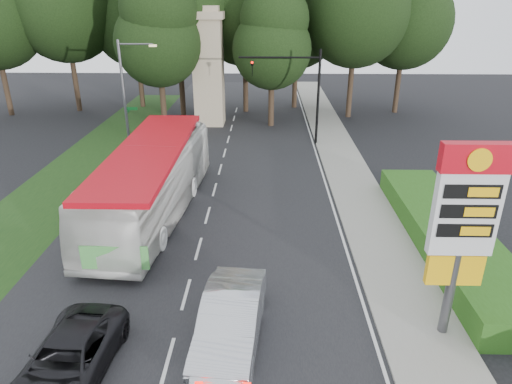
{
  "coord_description": "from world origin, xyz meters",
  "views": [
    {
      "loc": [
        3.07,
        -10.7,
        10.7
      ],
      "look_at": [
        2.62,
        9.1,
        2.2
      ],
      "focal_mm": 32.0,
      "sensor_mm": 36.0,
      "label": 1
    }
  ],
  "objects_px": {
    "traffic_signal_mast": "(301,84)",
    "suv_charcoal": "(68,360)",
    "streetlight_signs": "(127,91)",
    "transit_bus": "(153,182)",
    "monument": "(208,67)",
    "gas_station_pylon": "(465,218)",
    "sedan_silver": "(230,321)"
  },
  "relations": [
    {
      "from": "gas_station_pylon",
      "to": "monument",
      "type": "xyz_separation_m",
      "value": [
        -11.2,
        28.01,
        0.66
      ]
    },
    {
      "from": "traffic_signal_mast",
      "to": "transit_bus",
      "type": "xyz_separation_m",
      "value": [
        -8.47,
        -12.95,
        -2.8
      ]
    },
    {
      "from": "streetlight_signs",
      "to": "transit_bus",
      "type": "relative_size",
      "value": 0.59
    },
    {
      "from": "monument",
      "to": "traffic_signal_mast",
      "type": "bearing_deg",
      "value": -38.0
    },
    {
      "from": "traffic_signal_mast",
      "to": "streetlight_signs",
      "type": "xyz_separation_m",
      "value": [
        -12.67,
        -1.99,
        -0.23
      ]
    },
    {
      "from": "traffic_signal_mast",
      "to": "sedan_silver",
      "type": "bearing_deg",
      "value": -99.36
    },
    {
      "from": "streetlight_signs",
      "to": "suv_charcoal",
      "type": "bearing_deg",
      "value": -79.36
    },
    {
      "from": "traffic_signal_mast",
      "to": "transit_bus",
      "type": "bearing_deg",
      "value": -123.19
    },
    {
      "from": "sedan_silver",
      "to": "suv_charcoal",
      "type": "bearing_deg",
      "value": -155.89
    },
    {
      "from": "traffic_signal_mast",
      "to": "suv_charcoal",
      "type": "height_order",
      "value": "traffic_signal_mast"
    },
    {
      "from": "gas_station_pylon",
      "to": "monument",
      "type": "height_order",
      "value": "monument"
    },
    {
      "from": "gas_station_pylon",
      "to": "traffic_signal_mast",
      "type": "xyz_separation_m",
      "value": [
        -3.52,
        22.0,
        0.22
      ]
    },
    {
      "from": "monument",
      "to": "sedan_silver",
      "type": "xyz_separation_m",
      "value": [
        3.95,
        -28.63,
        -4.22
      ]
    },
    {
      "from": "transit_bus",
      "to": "gas_station_pylon",
      "type": "bearing_deg",
      "value": -32.33
    },
    {
      "from": "monument",
      "to": "transit_bus",
      "type": "bearing_deg",
      "value": -92.38
    },
    {
      "from": "traffic_signal_mast",
      "to": "transit_bus",
      "type": "relative_size",
      "value": 0.54
    },
    {
      "from": "transit_bus",
      "to": "sedan_silver",
      "type": "bearing_deg",
      "value": -59.18
    },
    {
      "from": "monument",
      "to": "suv_charcoal",
      "type": "distance_m",
      "value": 30.62
    },
    {
      "from": "gas_station_pylon",
      "to": "suv_charcoal",
      "type": "height_order",
      "value": "gas_station_pylon"
    },
    {
      "from": "streetlight_signs",
      "to": "monument",
      "type": "distance_m",
      "value": 9.44
    },
    {
      "from": "gas_station_pylon",
      "to": "streetlight_signs",
      "type": "xyz_separation_m",
      "value": [
        -16.19,
        20.01,
        -0.01
      ]
    },
    {
      "from": "streetlight_signs",
      "to": "traffic_signal_mast",
      "type": "bearing_deg",
      "value": 8.92
    },
    {
      "from": "traffic_signal_mast",
      "to": "suv_charcoal",
      "type": "relative_size",
      "value": 1.45
    },
    {
      "from": "streetlight_signs",
      "to": "monument",
      "type": "xyz_separation_m",
      "value": [
        4.99,
        7.99,
        0.67
      ]
    },
    {
      "from": "traffic_signal_mast",
      "to": "suv_charcoal",
      "type": "xyz_separation_m",
      "value": [
        -8.48,
        -24.28,
        -3.98
      ]
    },
    {
      "from": "transit_bus",
      "to": "suv_charcoal",
      "type": "relative_size",
      "value": 2.71
    },
    {
      "from": "gas_station_pylon",
      "to": "traffic_signal_mast",
      "type": "relative_size",
      "value": 0.95
    },
    {
      "from": "streetlight_signs",
      "to": "transit_bus",
      "type": "distance_m",
      "value": 12.01
    },
    {
      "from": "monument",
      "to": "sedan_silver",
      "type": "distance_m",
      "value": 29.21
    },
    {
      "from": "gas_station_pylon",
      "to": "streetlight_signs",
      "type": "height_order",
      "value": "streetlight_signs"
    },
    {
      "from": "transit_bus",
      "to": "sedan_silver",
      "type": "relative_size",
      "value": 2.49
    },
    {
      "from": "streetlight_signs",
      "to": "transit_bus",
      "type": "bearing_deg",
      "value": -69.03
    }
  ]
}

